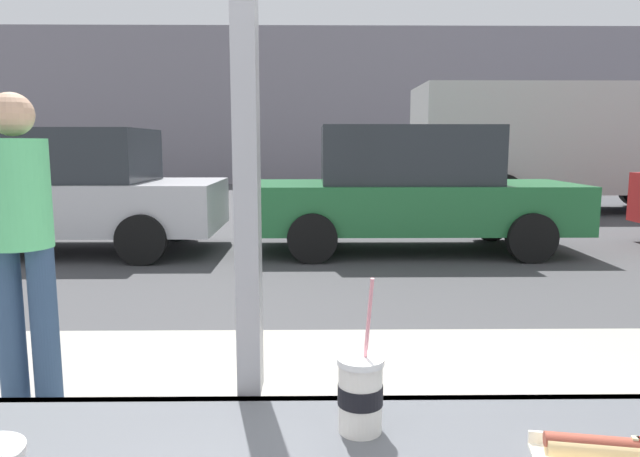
{
  "coord_description": "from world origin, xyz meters",
  "views": [
    {
      "loc": [
        0.14,
        -1.13,
        1.5
      ],
      "look_at": [
        0.19,
        2.78,
        0.93
      ],
      "focal_mm": 32.25,
      "sensor_mm": 36.0,
      "label": 1
    }
  ],
  "objects_px": {
    "hotdog_tray_far": "(619,453)",
    "parked_car_silver": "(63,190)",
    "box_truck": "(559,143)",
    "pedestrian": "(20,230)",
    "soda_cup_left": "(360,393)",
    "parked_car_green": "(410,189)"
  },
  "relations": [
    {
      "from": "soda_cup_left",
      "to": "pedestrian",
      "type": "relative_size",
      "value": 0.18
    },
    {
      "from": "box_truck",
      "to": "pedestrian",
      "type": "height_order",
      "value": "box_truck"
    },
    {
      "from": "hotdog_tray_far",
      "to": "pedestrian",
      "type": "distance_m",
      "value": 2.89
    },
    {
      "from": "hotdog_tray_far",
      "to": "pedestrian",
      "type": "height_order",
      "value": "pedestrian"
    },
    {
      "from": "box_truck",
      "to": "pedestrian",
      "type": "relative_size",
      "value": 4.03
    },
    {
      "from": "hotdog_tray_far",
      "to": "parked_car_green",
      "type": "bearing_deg",
      "value": 83.2
    },
    {
      "from": "hotdog_tray_far",
      "to": "parked_car_silver",
      "type": "bearing_deg",
      "value": 119.16
    },
    {
      "from": "parked_car_silver",
      "to": "pedestrian",
      "type": "height_order",
      "value": "pedestrian"
    },
    {
      "from": "parked_car_green",
      "to": "pedestrian",
      "type": "height_order",
      "value": "pedestrian"
    },
    {
      "from": "hotdog_tray_far",
      "to": "pedestrian",
      "type": "bearing_deg",
      "value": 134.43
    },
    {
      "from": "soda_cup_left",
      "to": "box_truck",
      "type": "height_order",
      "value": "box_truck"
    },
    {
      "from": "hotdog_tray_far",
      "to": "parked_car_silver",
      "type": "height_order",
      "value": "parked_car_silver"
    },
    {
      "from": "parked_car_silver",
      "to": "pedestrian",
      "type": "distance_m",
      "value": 5.46
    },
    {
      "from": "hotdog_tray_far",
      "to": "pedestrian",
      "type": "xyz_separation_m",
      "value": [
        -2.02,
        2.06,
        0.07
      ]
    },
    {
      "from": "hotdog_tray_far",
      "to": "soda_cup_left",
      "type": "bearing_deg",
      "value": 163.43
    },
    {
      "from": "hotdog_tray_far",
      "to": "parked_car_green",
      "type": "distance_m",
      "value": 7.2
    },
    {
      "from": "soda_cup_left",
      "to": "pedestrian",
      "type": "height_order",
      "value": "pedestrian"
    },
    {
      "from": "soda_cup_left",
      "to": "parked_car_silver",
      "type": "relative_size",
      "value": 0.07
    },
    {
      "from": "hotdog_tray_far",
      "to": "parked_car_silver",
      "type": "distance_m",
      "value": 8.19
    },
    {
      "from": "box_truck",
      "to": "parked_car_silver",
      "type": "bearing_deg",
      "value": -151.65
    },
    {
      "from": "parked_car_green",
      "to": "soda_cup_left",
      "type": "bearing_deg",
      "value": -100.29
    },
    {
      "from": "hotdog_tray_far",
      "to": "pedestrian",
      "type": "relative_size",
      "value": 0.18
    }
  ]
}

